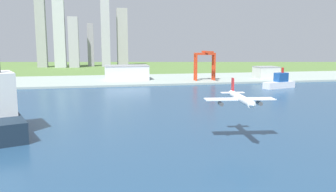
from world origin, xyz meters
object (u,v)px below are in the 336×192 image
(ferry_boat, at_px, (280,83))
(warehouse_annex, at_px, (266,72))
(port_crane_red, at_px, (205,59))
(airplane_landing, at_px, (241,99))
(warehouse_main, at_px, (126,72))

(ferry_boat, relative_size, warehouse_annex, 1.37)
(ferry_boat, xyz_separation_m, port_crane_red, (-67.53, 78.05, 25.32))
(port_crane_red, distance_m, warehouse_annex, 100.94)
(port_crane_red, relative_size, warehouse_annex, 1.38)
(airplane_landing, distance_m, ferry_boat, 240.96)
(airplane_landing, bearing_deg, port_crane_red, 75.80)
(airplane_landing, height_order, warehouse_main, airplane_landing)
(port_crane_red, height_order, warehouse_main, port_crane_red)
(port_crane_red, bearing_deg, ferry_boat, -49.13)
(port_crane_red, bearing_deg, warehouse_annex, 7.60)
(port_crane_red, bearing_deg, airplane_landing, -104.20)
(airplane_landing, height_order, warehouse_annex, airplane_landing)
(warehouse_annex, bearing_deg, port_crane_red, -172.40)
(airplane_landing, bearing_deg, ferry_boat, 55.19)
(port_crane_red, relative_size, warehouse_main, 0.72)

